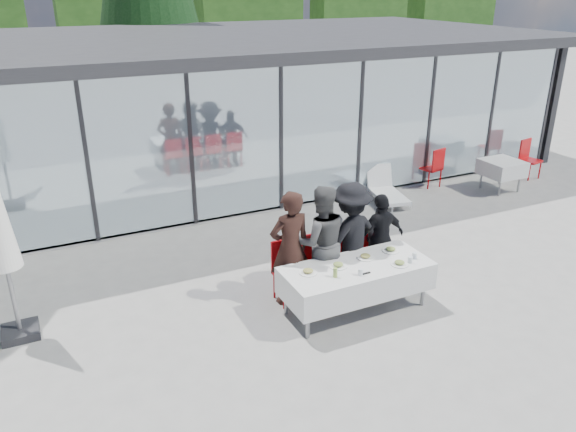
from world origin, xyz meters
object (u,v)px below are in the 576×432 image
object	(u,v)px
plate_d	(391,250)
plate_extra	(399,263)
diner_chair_c	(346,254)
spare_table_right	(502,168)
diner_b	(321,242)
diner_d	(380,238)
spare_chair_b	(434,166)
diner_c	(350,237)
diner_chair_a	(287,268)
diner_chair_d	(376,248)
diner_chair_b	(317,261)
spare_chair_a	(528,157)
lounger	(385,189)
diner_a	(290,248)
plate_c	(366,257)
juice_bottle	(335,273)
folded_eyeglasses	(366,273)
plate_b	(338,265)
dining_table	(356,278)
plate_a	(308,272)

from	to	relation	value
plate_d	plate_extra	distance (m)	0.46
diner_chair_c	plate_extra	world-z (taller)	diner_chair_c
spare_table_right	diner_b	bearing A→B (deg)	-158.82
diner_d	spare_chair_b	xyz separation A→B (m)	(3.81, 3.30, -0.22)
diner_c	diner_chair_a	bearing A→B (deg)	-17.61
diner_d	diner_chair_d	bearing A→B (deg)	-92.25
diner_chair_b	diner_d	bearing A→B (deg)	-5.25
spare_chair_a	spare_chair_b	size ratio (longest dim) A/B	1.00
spare_table_right	lounger	world-z (taller)	spare_table_right
diner_a	diner_chair_b	xyz separation A→B (m)	(0.53, 0.10, -0.38)
diner_chair_c	diner_c	bearing A→B (deg)	-90.00
plate_c	juice_bottle	world-z (taller)	juice_bottle
diner_a	diner_chair_d	size ratio (longest dim) A/B	1.89
diner_chair_c	lounger	bearing A→B (deg)	46.32
diner_chair_b	plate_c	world-z (taller)	diner_chair_b
plate_extra	folded_eyeglasses	xyz separation A→B (m)	(-0.60, -0.02, -0.02)
diner_c	diner_chair_d	bearing A→B (deg)	177.92
diner_d	plate_extra	world-z (taller)	diner_d
plate_b	plate_d	xyz separation A→B (m)	(1.01, 0.10, 0.00)
diner_d	diner_c	bearing A→B (deg)	-2.25
diner_chair_b	spare_chair_b	world-z (taller)	same
plate_d	dining_table	bearing A→B (deg)	-165.61
diner_c	folded_eyeglasses	distance (m)	0.97
diner_chair_d	lounger	world-z (taller)	diner_chair_d
plate_extra	lounger	size ratio (longest dim) A/B	0.19
diner_chair_b	plate_d	size ratio (longest dim) A/B	3.69
plate_extra	plate_a	bearing A→B (deg)	165.29
diner_d	diner_chair_d	world-z (taller)	diner_d
juice_bottle	dining_table	bearing A→B (deg)	19.03
plate_a	plate_b	world-z (taller)	same
diner_d	diner_chair_b	bearing A→B (deg)	-7.51
diner_chair_d	diner_c	bearing A→B (deg)	-170.02
spare_table_right	plate_d	bearing A→B (deg)	-151.22
lounger	diner_chair_b	bearing A→B (deg)	-138.63
diner_chair_a	folded_eyeglasses	distance (m)	1.30
diner_chair_b	plate_extra	distance (m)	1.33
diner_b	juice_bottle	bearing A→B (deg)	91.96
diner_b	diner_chair_d	size ratio (longest dim) A/B	1.89
diner_chair_c	spare_chair_b	size ratio (longest dim) A/B	1.00
diner_a	spare_chair_a	xyz separation A→B (m)	(8.11, 2.89, -0.38)
diner_d	spare_chair_a	bearing A→B (deg)	-158.20
diner_c	diner_chair_c	distance (m)	0.38
diner_d	plate_c	distance (m)	0.78
plate_c	lounger	distance (m)	4.60
plate_d	juice_bottle	distance (m)	1.25
dining_table	folded_eyeglasses	bearing A→B (deg)	-93.59
diner_chair_d	plate_d	distance (m)	0.62
diner_d	spare_table_right	distance (m)	5.66
spare_chair_a	spare_chair_b	bearing A→B (deg)	171.02
diner_a	spare_chair_b	world-z (taller)	diner_a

